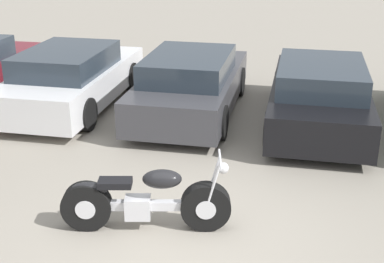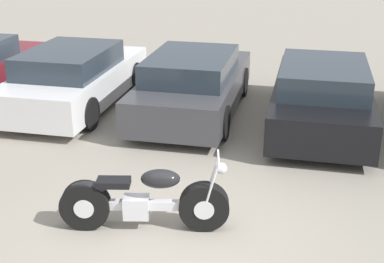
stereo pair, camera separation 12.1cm
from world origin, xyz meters
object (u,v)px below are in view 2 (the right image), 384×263
(parked_car_white, at_px, (75,78))
(parked_car_black, at_px, (322,95))
(parked_car_dark_grey, at_px, (193,84))
(motorcycle, at_px, (142,201))

(parked_car_white, height_order, parked_car_black, same)
(parked_car_white, relative_size, parked_car_dark_grey, 1.00)
(motorcycle, height_order, parked_car_white, parked_car_white)
(parked_car_white, distance_m, parked_car_dark_grey, 2.66)
(parked_car_white, xyz_separation_m, parked_car_dark_grey, (2.66, 0.10, 0.00))
(parked_car_dark_grey, xyz_separation_m, parked_car_black, (2.66, -0.20, 0.00))
(parked_car_dark_grey, relative_size, parked_car_black, 1.00)
(motorcycle, height_order, parked_car_dark_grey, parked_car_dark_grey)
(parked_car_white, xyz_separation_m, parked_car_black, (5.32, -0.10, 0.00))
(parked_car_white, bearing_deg, parked_car_dark_grey, 2.05)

